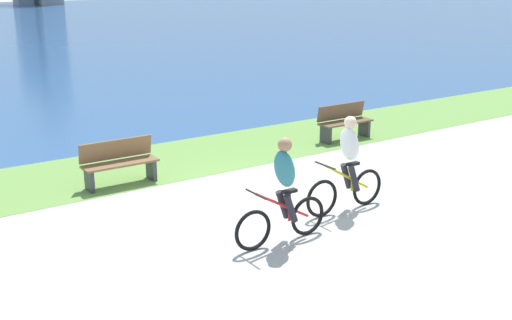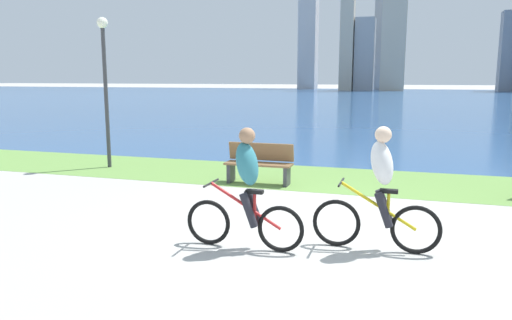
% 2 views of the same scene
% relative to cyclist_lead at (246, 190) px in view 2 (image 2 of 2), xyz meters
% --- Properties ---
extents(ground_plane, '(300.00, 300.00, 0.00)m').
position_rel_cyclist_lead_xyz_m(ground_plane, '(0.56, 1.51, -0.84)').
color(ground_plane, '#B2AFA8').
extents(grass_strip_bayside, '(120.00, 2.93, 0.01)m').
position_rel_cyclist_lead_xyz_m(grass_strip_bayside, '(0.56, 5.00, -0.83)').
color(grass_strip_bayside, '#6B9947').
rests_on(grass_strip_bayside, ground).
extents(bay_water_surface, '(300.00, 88.36, 0.00)m').
position_rel_cyclist_lead_xyz_m(bay_water_surface, '(0.56, 50.65, -0.84)').
color(bay_water_surface, '#2D568C').
rests_on(bay_water_surface, ground).
extents(cyclist_lead, '(1.70, 0.52, 1.69)m').
position_rel_cyclist_lead_xyz_m(cyclist_lead, '(0.00, 0.00, 0.00)').
color(cyclist_lead, black).
rests_on(cyclist_lead, ground).
extents(cyclist_trailing, '(1.73, 0.52, 1.71)m').
position_rel_cyclist_lead_xyz_m(cyclist_trailing, '(1.74, 0.47, 0.01)').
color(cyclist_trailing, black).
rests_on(cyclist_trailing, ground).
extents(bench_near_path, '(1.50, 0.47, 0.90)m').
position_rel_cyclist_lead_xyz_m(bench_near_path, '(-1.03, 4.06, -0.39)').
color(bench_near_path, brown).
rests_on(bench_near_path, ground).
extents(lamppost_tall, '(0.28, 0.28, 3.84)m').
position_rel_cyclist_lead_xyz_m(lamppost_tall, '(-5.39, 4.79, 1.68)').
color(lamppost_tall, '#38383D').
rests_on(lamppost_tall, ground).
extents(city_skyline_far_shore, '(41.51, 12.15, 28.00)m').
position_rel_cyclist_lead_xyz_m(city_skyline_far_shore, '(1.41, 85.61, 9.24)').
color(city_skyline_far_shore, '#B7B7BC').
rests_on(city_skyline_far_shore, ground).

